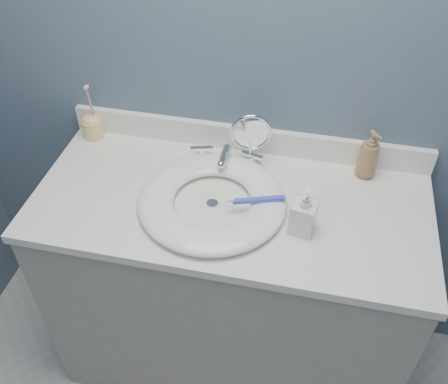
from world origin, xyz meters
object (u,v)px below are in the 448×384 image
(makeup_mirror, at_px, (251,138))
(soap_bottle_amber, at_px, (369,154))
(toothbrush_holder, at_px, (92,125))
(soap_bottle_clear, at_px, (304,211))

(makeup_mirror, height_order, soap_bottle_amber, makeup_mirror)
(makeup_mirror, relative_size, soap_bottle_amber, 1.16)
(makeup_mirror, distance_m, soap_bottle_amber, 0.37)
(soap_bottle_amber, bearing_deg, toothbrush_holder, 141.66)
(soap_bottle_amber, bearing_deg, soap_bottle_clear, -158.98)
(toothbrush_holder, bearing_deg, makeup_mirror, -3.82)
(soap_bottle_amber, distance_m, soap_bottle_clear, 0.34)
(soap_bottle_amber, bearing_deg, makeup_mirror, 146.55)
(makeup_mirror, height_order, soap_bottle_clear, makeup_mirror)
(soap_bottle_amber, relative_size, soap_bottle_clear, 1.12)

